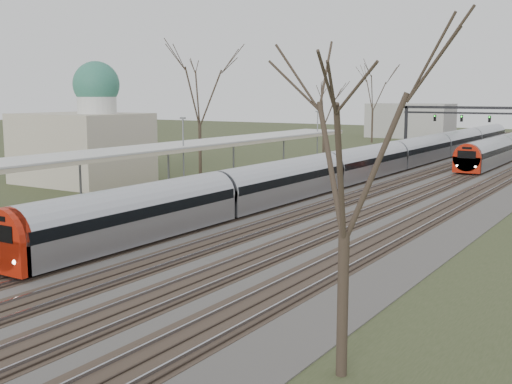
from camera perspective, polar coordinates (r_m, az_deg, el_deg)
track_bed at (r=58.95m, az=12.78°, el=1.12°), size 24.00×160.00×0.22m
platform at (r=47.95m, az=-5.04°, el=0.14°), size 3.50×69.00×1.00m
canopy at (r=44.08m, az=-8.68°, el=3.82°), size 4.10×50.00×3.11m
dome_building at (r=56.52m, az=-15.05°, el=4.46°), size 10.00×8.00×10.30m
signal_gantry at (r=87.34m, az=19.63°, el=6.42°), size 21.00×0.59×6.08m
tree_west_far at (r=60.60m, az=-5.07°, el=9.05°), size 5.50×5.50×11.33m
tree_east_near at (r=16.61m, az=8.03°, el=5.04°), size 4.50×4.50×9.27m
train_near at (r=64.98m, az=12.21°, el=3.08°), size 2.62×90.21×3.05m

